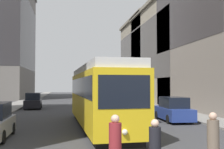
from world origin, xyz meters
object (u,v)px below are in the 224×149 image
at_px(pedestrian_on_sidewalk, 115,145).
at_px(parked_car_left_near, 33,101).
at_px(streetcar, 99,95).
at_px(pedestrian_crossing_near, 155,148).
at_px(parked_car_right_far, 173,110).
at_px(pedestrian_crossing_far, 213,141).
at_px(transit_bus, 113,92).

bearing_deg(pedestrian_on_sidewalk, parked_car_left_near, -29.57).
bearing_deg(streetcar, pedestrian_crossing_near, -88.69).
relative_size(parked_car_right_far, pedestrian_crossing_far, 2.59).
height_order(streetcar, transit_bus, streetcar).
height_order(streetcar, parked_car_left_near, streetcar).
bearing_deg(pedestrian_crossing_near, pedestrian_on_sidewalk, 130.32).
relative_size(parked_car_left_near, parked_car_right_far, 0.95).
relative_size(transit_bus, pedestrian_crossing_far, 7.18).
bearing_deg(pedestrian_crossing_near, pedestrian_crossing_far, -20.27).
xyz_separation_m(transit_bus, pedestrian_on_sidewalk, (-3.72, -22.47, -1.11)).
bearing_deg(pedestrian_crossing_far, streetcar, -157.88).
bearing_deg(pedestrian_on_sidewalk, streetcar, -45.23).
bearing_deg(pedestrian_crossing_near, transit_bus, 50.16).
height_order(transit_bus, pedestrian_on_sidewalk, transit_bus).
distance_m(transit_bus, parked_car_right_far, 11.43).
height_order(parked_car_right_far, pedestrian_crossing_near, parked_car_right_far).
relative_size(streetcar, pedestrian_crossing_near, 8.09).
distance_m(parked_car_left_near, pedestrian_on_sidewalk, 25.27).
bearing_deg(parked_car_right_far, streetcar, 23.17).
distance_m(transit_bus, pedestrian_crossing_near, 22.99).
height_order(pedestrian_crossing_near, pedestrian_crossing_far, pedestrian_crossing_far).
relative_size(pedestrian_crossing_near, pedestrian_crossing_far, 0.93).
bearing_deg(transit_bus, parked_car_left_near, 166.94).
distance_m(streetcar, transit_bus, 13.64).
bearing_deg(transit_bus, pedestrian_crossing_far, -89.81).
bearing_deg(parked_car_right_far, parked_car_left_near, -46.02).
xyz_separation_m(parked_car_left_near, pedestrian_crossing_near, (6.46, -25.06, -0.07)).
distance_m(pedestrian_crossing_far, pedestrian_on_sidewalk, 3.42).
xyz_separation_m(streetcar, parked_car_right_far, (5.91, 2.24, -1.26)).
relative_size(parked_car_left_near, pedestrian_crossing_far, 2.48).
height_order(parked_car_left_near, parked_car_right_far, same).
height_order(parked_car_right_far, pedestrian_on_sidewalk, parked_car_right_far).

